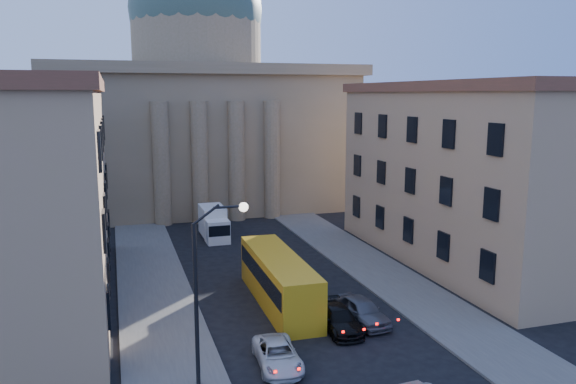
# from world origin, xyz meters

# --- Properties ---
(sidewalk_left) EXTENTS (5.00, 60.00, 0.15)m
(sidewalk_left) POSITION_xyz_m (-8.50, 18.00, 0.07)
(sidewalk_left) COLOR #53514C
(sidewalk_left) RESTS_ON ground
(sidewalk_right) EXTENTS (5.00, 60.00, 0.15)m
(sidewalk_right) POSITION_xyz_m (8.50, 18.00, 0.07)
(sidewalk_right) COLOR #53514C
(sidewalk_right) RESTS_ON ground
(church) EXTENTS (68.02, 28.76, 36.60)m
(church) POSITION_xyz_m (0.00, 55.47, 11.88)
(church) COLOR #79674A
(church) RESTS_ON ground
(building_left) EXTENTS (11.60, 26.60, 14.70)m
(building_left) POSITION_xyz_m (-17.00, 22.00, 7.42)
(building_left) COLOR tan
(building_left) RESTS_ON ground
(building_right) EXTENTS (11.60, 26.60, 14.70)m
(building_right) POSITION_xyz_m (17.00, 22.00, 7.42)
(building_right) COLOR tan
(building_right) RESTS_ON ground
(street_lamp) EXTENTS (2.62, 0.44, 8.83)m
(street_lamp) POSITION_xyz_m (-6.97, 8.00, 5.29)
(street_lamp) COLOR black
(street_lamp) RESTS_ON ground
(car_left_mid) EXTENTS (2.39, 4.61, 1.24)m
(car_left_mid) POSITION_xyz_m (-3.33, 8.91, 0.62)
(car_left_mid) COLOR silver
(car_left_mid) RESTS_ON ground
(car_right_mid) EXTENTS (2.08, 4.69, 1.34)m
(car_right_mid) POSITION_xyz_m (1.39, 12.14, 0.67)
(car_right_mid) COLOR black
(car_right_mid) RESTS_ON ground
(car_right_far) EXTENTS (2.40, 4.79, 1.57)m
(car_right_far) POSITION_xyz_m (3.12, 12.71, 0.78)
(car_right_far) COLOR #505156
(car_right_far) RESTS_ON ground
(car_right_distant) EXTENTS (1.83, 4.03, 1.28)m
(car_right_distant) POSITION_xyz_m (0.80, 22.56, 0.64)
(car_right_distant) COLOR black
(car_right_distant) RESTS_ON ground
(city_bus) EXTENTS (2.88, 11.55, 3.24)m
(city_bus) POSITION_xyz_m (-0.80, 17.27, 1.74)
(city_bus) COLOR gold
(city_bus) RESTS_ON ground
(box_truck) EXTENTS (2.21, 5.48, 3.00)m
(box_truck) POSITION_xyz_m (-1.89, 35.48, 1.42)
(box_truck) COLOR silver
(box_truck) RESTS_ON ground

